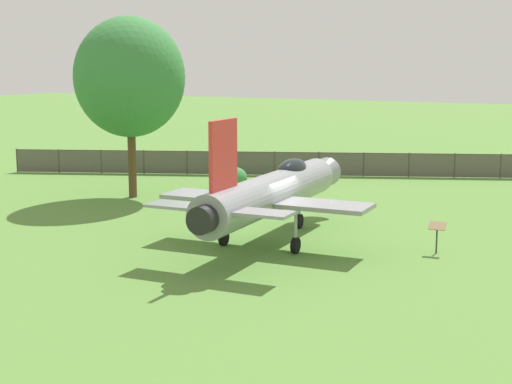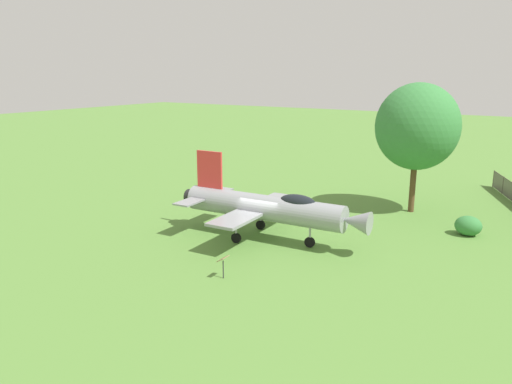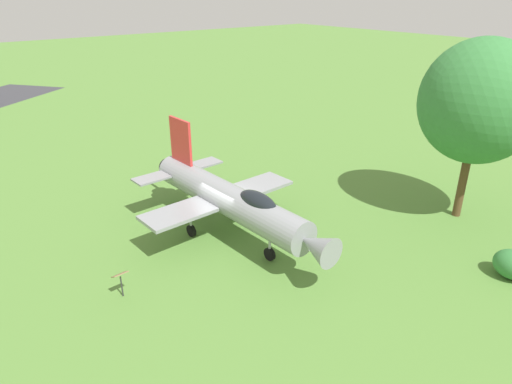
# 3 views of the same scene
# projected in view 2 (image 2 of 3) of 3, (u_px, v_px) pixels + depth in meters

# --- Properties ---
(ground_plane) EXTENTS (200.00, 200.00, 0.00)m
(ground_plane) POSITION_uv_depth(u_px,v_px,m) (263.00, 238.00, 29.60)
(ground_plane) COLOR #568438
(display_jet) EXTENTS (12.07, 8.14, 5.01)m
(display_jet) POSITION_uv_depth(u_px,v_px,m) (269.00, 208.00, 28.95)
(display_jet) COLOR gray
(display_jet) RESTS_ON ground_plane
(shade_tree) EXTENTS (5.75, 5.43, 9.08)m
(shade_tree) POSITION_uv_depth(u_px,v_px,m) (417.00, 127.00, 33.90)
(shade_tree) COLOR brown
(shade_tree) RESTS_ON ground_plane
(shrub_near_fence) EXTENTS (1.60, 1.34, 1.22)m
(shrub_near_fence) POSITION_uv_depth(u_px,v_px,m) (468.00, 226.00, 30.04)
(shrub_near_fence) COLOR #387F3D
(shrub_near_fence) RESTS_ON ground_plane
(info_plaque) EXTENTS (0.43, 0.62, 1.14)m
(info_plaque) POSITION_uv_depth(u_px,v_px,m) (223.00, 262.00, 23.70)
(info_plaque) COLOR #333333
(info_plaque) RESTS_ON ground_plane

